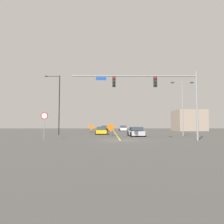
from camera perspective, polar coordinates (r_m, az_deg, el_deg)
name	(u,v)px	position (r m, az deg, el deg)	size (l,w,h in m)	color
ground	(120,140)	(21.91, 2.27, -7.78)	(150.81, 150.81, 0.00)	#4C4947
road_centre_stripe	(113,130)	(63.74, 0.31, -5.00)	(0.16, 83.78, 0.01)	yellow
traffic_signal_assembly	(156,88)	(22.69, 11.83, 6.40)	(13.29, 0.44, 7.33)	gray
stop_sign	(44,120)	(23.77, -18.03, -2.22)	(0.76, 0.07, 2.99)	gray
street_lamp_mid_right	(183,104)	(32.46, 18.74, 2.18)	(3.31, 0.24, 8.04)	gray
street_lamp_far_left	(58,102)	(34.41, -14.51, 2.67)	(2.46, 0.24, 9.59)	black
construction_sign_right_lane	(92,128)	(39.57, -5.62, -4.29)	(1.14, 0.13, 1.75)	orange
construction_sign_left_lane	(111,128)	(30.44, -0.41, -4.37)	(1.27, 0.14, 1.90)	orange
car_silver_mid	(136,132)	(30.20, 6.61, -5.42)	(2.20, 4.28, 1.34)	#B7BABF
car_white_far	(123,128)	(56.57, 3.03, -4.51)	(2.07, 3.89, 1.45)	white
car_black_distant	(104,129)	(53.94, -2.12, -4.56)	(2.00, 4.45, 1.42)	black
car_yellow_near	(101,131)	(36.38, -2.95, -5.14)	(2.15, 4.36, 1.29)	gold
roadside_building_east	(189,120)	(61.23, 20.23, -2.19)	(7.51, 7.92, 5.67)	gray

